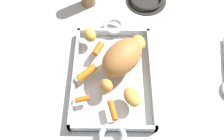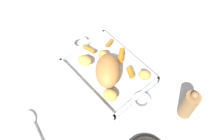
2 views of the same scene
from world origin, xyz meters
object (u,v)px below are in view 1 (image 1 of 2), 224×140
object	(u,v)px
roasting_dish	(112,76)
pork_roast	(121,57)
baby_carrot_southwest	(97,49)
potato_corner	(130,97)
potato_halved	(88,35)
baby_carrot_short	(81,99)
baby_carrot_northeast	(85,73)
potato_near_roast	(137,42)
potato_golden_large	(105,86)
baby_carrot_long	(111,110)

from	to	relation	value
roasting_dish	pork_roast	size ratio (longest dim) A/B	3.10
baby_carrot_southwest	potato_corner	distance (m)	0.20
roasting_dish	potato_halved	xyz separation A→B (m)	(-0.13, -0.08, 0.04)
baby_carrot_short	baby_carrot_southwest	bearing A→B (deg)	167.48
potato_halved	baby_carrot_northeast	bearing A→B (deg)	-0.56
pork_roast	baby_carrot_short	world-z (taller)	pork_roast
pork_roast	baby_carrot_short	xyz separation A→B (m)	(0.12, -0.11, -0.03)
baby_carrot_northeast	potato_corner	size ratio (longest dim) A/B	1.04
pork_roast	potato_halved	world-z (taller)	pork_roast
potato_corner	baby_carrot_short	bearing A→B (deg)	-88.07
potato_corner	potato_near_roast	world-z (taller)	same
pork_roast	potato_golden_large	bearing A→B (deg)	-28.81
potato_corner	potato_golden_large	distance (m)	0.08
roasting_dish	pork_roast	bearing A→B (deg)	135.64
potato_corner	potato_golden_large	world-z (taller)	potato_golden_large
baby_carrot_southwest	baby_carrot_short	distance (m)	0.18
baby_carrot_southwest	potato_golden_large	size ratio (longest dim) A/B	1.11
baby_carrot_southwest	baby_carrot_long	xyz separation A→B (m)	(0.21, 0.05, -0.00)
pork_roast	potato_golden_large	world-z (taller)	pork_roast
roasting_dish	potato_halved	world-z (taller)	potato_halved
baby_carrot_southwest	potato_golden_large	bearing A→B (deg)	12.34
roasting_dish	potato_golden_large	size ratio (longest dim) A/B	11.02
roasting_dish	potato_near_roast	size ratio (longest dim) A/B	7.94
baby_carrot_northeast	potato_near_roast	size ratio (longest dim) A/B	1.13
roasting_dish	potato_near_roast	xyz separation A→B (m)	(-0.10, 0.08, 0.04)
baby_carrot_long	potato_golden_large	world-z (taller)	potato_golden_large
potato_corner	potato_near_roast	xyz separation A→B (m)	(-0.19, 0.03, -0.00)
potato_golden_large	potato_near_roast	bearing A→B (deg)	147.78
baby_carrot_northeast	potato_golden_large	size ratio (longest dim) A/B	1.56
pork_roast	baby_carrot_southwest	world-z (taller)	pork_roast
roasting_dish	baby_carrot_southwest	distance (m)	0.10
pork_roast	potato_corner	world-z (taller)	pork_roast
potato_near_roast	baby_carrot_short	bearing A→B (deg)	-40.74
baby_carrot_short	potato_corner	distance (m)	0.14
baby_carrot_northeast	baby_carrot_short	xyz separation A→B (m)	(0.08, -0.01, -0.00)
roasting_dish	baby_carrot_southwest	bearing A→B (deg)	-148.27
baby_carrot_southwest	potato_near_roast	size ratio (longest dim) A/B	0.80
potato_corner	potato_near_roast	bearing A→B (deg)	172.07
baby_carrot_short	potato_corner	xyz separation A→B (m)	(-0.00, 0.14, 0.01)
pork_roast	potato_golden_large	xyz separation A→B (m)	(0.08, -0.05, -0.02)
baby_carrot_southwest	potato_halved	xyz separation A→B (m)	(-0.05, -0.03, 0.01)
potato_golden_large	potato_halved	distance (m)	0.19
baby_carrot_short	potato_corner	size ratio (longest dim) A/B	0.67
baby_carrot_long	potato_golden_large	distance (m)	0.07
potato_corner	roasting_dish	bearing A→B (deg)	-148.30
potato_golden_large	baby_carrot_southwest	bearing A→B (deg)	-167.66
roasting_dish	potato_corner	world-z (taller)	potato_corner
baby_carrot_southwest	baby_carrot_short	world-z (taller)	baby_carrot_southwest
baby_carrot_long	potato_corner	xyz separation A→B (m)	(-0.04, 0.05, 0.01)
roasting_dish	potato_corner	bearing A→B (deg)	31.70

